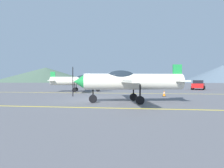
% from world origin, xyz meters
% --- Properties ---
extents(ground_plane, '(400.00, 400.00, 0.00)m').
position_xyz_m(ground_plane, '(0.00, 0.00, 0.00)').
color(ground_plane, slate).
extents(apron_line_near, '(80.00, 0.16, 0.01)m').
position_xyz_m(apron_line_near, '(0.00, -3.69, 0.01)').
color(apron_line_near, yellow).
rests_on(apron_line_near, ground_plane).
extents(apron_line_far, '(80.00, 0.16, 0.01)m').
position_xyz_m(apron_line_far, '(0.00, 8.46, 0.01)').
color(apron_line_far, yellow).
rests_on(apron_line_far, ground_plane).
extents(airplane_near, '(8.13, 9.28, 2.78)m').
position_xyz_m(airplane_near, '(2.79, -0.92, 1.57)').
color(airplane_near, silver).
rests_on(airplane_near, ground_plane).
extents(airplane_mid, '(8.14, 9.27, 2.78)m').
position_xyz_m(airplane_mid, '(-4.65, 10.59, 1.57)').
color(airplane_mid, silver).
rests_on(airplane_mid, ground_plane).
extents(car_sedan, '(3.27, 4.66, 1.62)m').
position_xyz_m(car_sedan, '(13.95, 19.16, 0.84)').
color(car_sedan, red).
rests_on(car_sedan, ground_plane).
extents(traffic_cone_front, '(0.36, 0.36, 0.59)m').
position_xyz_m(traffic_cone_front, '(6.06, 4.67, 0.29)').
color(traffic_cone_front, black).
rests_on(traffic_cone_front, ground_plane).
extents(hill_left, '(80.79, 80.79, 12.20)m').
position_xyz_m(hill_left, '(-72.04, 131.53, 6.10)').
color(hill_left, '#4C6651').
rests_on(hill_left, ground_plane).
extents(hill_centerleft, '(57.08, 57.08, 11.83)m').
position_xyz_m(hill_centerleft, '(62.55, 121.82, 5.92)').
color(hill_centerleft, slate).
rests_on(hill_centerleft, ground_plane).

